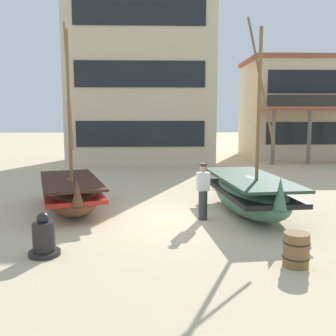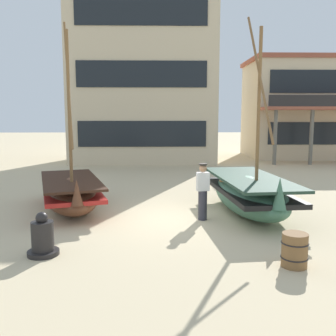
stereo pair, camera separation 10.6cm
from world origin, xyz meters
TOP-DOWN VIEW (x-y plane):
  - ground_plane at (0.00, 0.00)m, footprint 120.00×120.00m
  - fishing_boat_near_left at (2.55, 0.57)m, footprint 2.28×4.93m
  - fishing_boat_centre_large at (-3.17, 1.19)m, footprint 2.97×4.66m
  - fisherman_by_hull at (1.00, -0.11)m, footprint 0.39×0.27m
  - capstan_winch at (-2.85, -2.88)m, footprint 0.69×0.69m
  - wooden_barrel at (2.47, -3.65)m, footprint 0.56×0.56m
  - harbor_building_main at (-1.33, 14.89)m, footprint 9.73×5.58m
  - harbor_building_annex at (10.43, 17.09)m, footprint 8.35×7.85m

SIDE VIEW (x-z plane):
  - ground_plane at x=0.00m, z-range 0.00..0.00m
  - wooden_barrel at x=2.47m, z-range 0.00..0.70m
  - capstan_winch at x=-2.85m, z-range -0.11..0.87m
  - fishing_boat_centre_large at x=-3.17m, z-range -2.40..3.55m
  - fishing_boat_near_left at x=2.55m, z-range -2.39..3.70m
  - fisherman_by_hull at x=1.00m, z-range -0.01..1.68m
  - harbor_building_annex at x=10.43m, z-range 0.01..7.18m
  - harbor_building_main at x=-1.33m, z-range 0.01..11.05m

